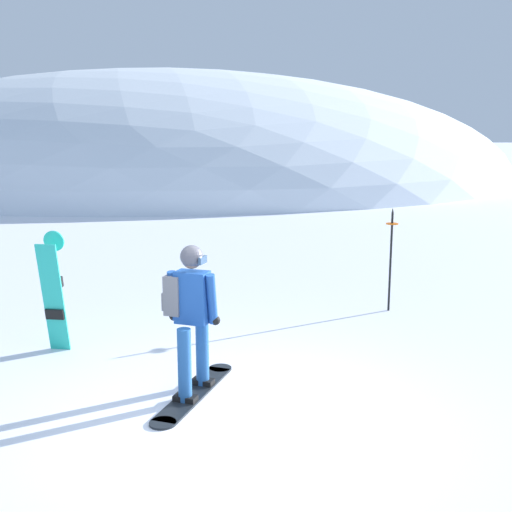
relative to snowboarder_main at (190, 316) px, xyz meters
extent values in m
plane|color=white|center=(0.53, -0.53, -0.92)|extent=(300.00, 300.00, 0.00)
ellipsoid|color=silver|center=(-9.55, 32.49, -0.92)|extent=(41.94, 37.75, 12.98)
cube|color=black|center=(0.03, -0.01, -0.91)|extent=(0.57, 1.58, 0.02)
cylinder|color=black|center=(0.18, 0.76, -0.91)|extent=(0.28, 0.28, 0.02)
cylinder|color=black|center=(-0.12, -0.77, -0.91)|extent=(0.28, 0.28, 0.02)
cube|color=black|center=(0.08, 0.23, -0.86)|extent=(0.27, 0.19, 0.06)
cube|color=black|center=(-0.02, -0.24, -0.86)|extent=(0.27, 0.19, 0.06)
cylinder|color=#235699|center=(0.08, 0.23, -0.48)|extent=(0.15, 0.15, 0.82)
cylinder|color=#235699|center=(-0.02, -0.24, -0.48)|extent=(0.15, 0.15, 0.82)
cube|color=#1E4C9E|center=(0.03, -0.01, 0.22)|extent=(0.40, 0.28, 0.58)
cylinder|color=#1E4C9E|center=(-0.20, 0.04, 0.22)|extent=(0.13, 0.19, 0.57)
cylinder|color=#1E4C9E|center=(0.26, -0.05, 0.22)|extent=(0.13, 0.19, 0.57)
sphere|color=black|center=(-0.21, 0.08, -0.03)|extent=(0.11, 0.11, 0.11)
sphere|color=black|center=(0.28, -0.02, -0.03)|extent=(0.11, 0.11, 0.11)
cube|color=slate|center=(-0.17, 0.03, 0.24)|extent=(0.23, 0.31, 0.44)
cube|color=slate|center=(-0.26, 0.05, 0.16)|extent=(0.10, 0.21, 0.20)
sphere|color=#9E7051|center=(0.03, -0.01, 0.64)|extent=(0.21, 0.21, 0.21)
sphere|color=#4C4C56|center=(0.03, -0.01, 0.67)|extent=(0.25, 0.25, 0.25)
cube|color=navy|center=(0.16, -0.03, 0.64)|extent=(0.06, 0.17, 0.08)
cube|color=#23B7A3|center=(-2.12, 1.07, -0.17)|extent=(0.28, 0.28, 1.50)
cylinder|color=#23B7A3|center=(-2.12, 1.19, 0.58)|extent=(0.28, 0.07, 0.28)
cube|color=black|center=(-2.12, 1.10, 0.05)|extent=(0.25, 0.09, 0.15)
cube|color=black|center=(-2.12, 1.10, -0.39)|extent=(0.25, 0.09, 0.15)
cylinder|color=black|center=(2.45, 3.68, -0.10)|extent=(0.04, 0.04, 1.63)
cylinder|color=orange|center=(2.45, 3.68, 0.53)|extent=(0.20, 0.20, 0.02)
cone|color=black|center=(2.45, 3.68, 0.75)|extent=(0.04, 0.04, 0.08)
camera|label=1|loc=(1.60, -6.45, 2.01)|focal=43.72mm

